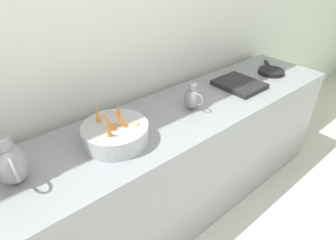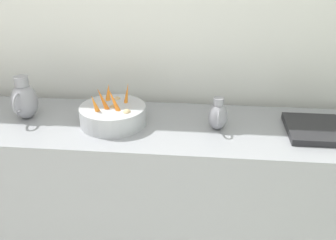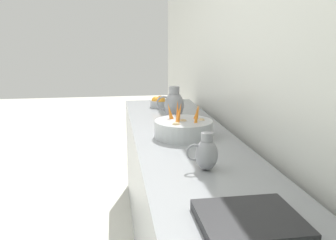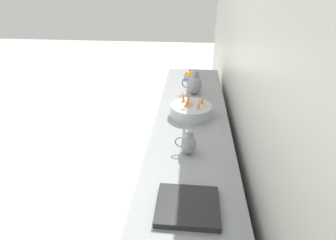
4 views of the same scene
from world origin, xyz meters
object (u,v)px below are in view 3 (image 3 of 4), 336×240
vegetable_colander (184,128)px  metal_pitcher_tall (174,104)px  metal_pitcher_short (206,153)px  orange_bowl (160,102)px

vegetable_colander → metal_pitcher_tall: (-0.03, -0.52, 0.06)m
metal_pitcher_tall → metal_pitcher_short: bearing=88.4°
vegetable_colander → metal_pitcher_tall: bearing=-92.8°
orange_bowl → metal_pitcher_short: size_ratio=0.96×
orange_bowl → metal_pitcher_short: 1.58m
metal_pitcher_tall → metal_pitcher_short: (0.03, 1.10, -0.03)m
vegetable_colander → orange_bowl: bearing=-88.9°
vegetable_colander → metal_pitcher_short: 0.58m
vegetable_colander → orange_bowl: size_ratio=2.08×
metal_pitcher_tall → metal_pitcher_short: size_ratio=1.38×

